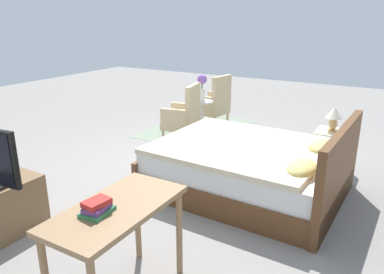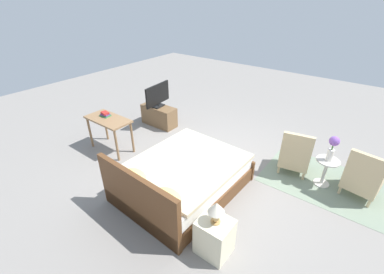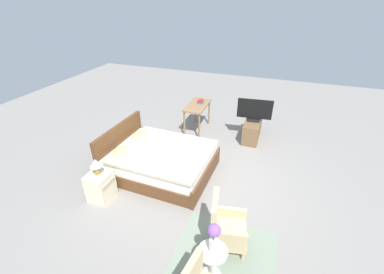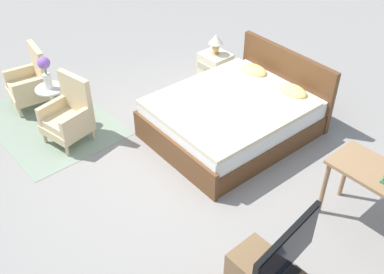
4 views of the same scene
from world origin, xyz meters
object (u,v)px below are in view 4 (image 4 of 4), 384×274
Objects in this scene: flower_vase at (45,69)px; vanity_desk at (379,183)px; bed at (236,115)px; nightstand at (215,70)px; side_table at (52,100)px; armchair_by_window_right at (69,116)px; table_lamp at (216,41)px; armchair_by_window_left at (31,83)px; tv_flatscreen at (286,254)px.

vanity_desk is at bearing 21.14° from flower_vase.
bed reaches higher than vanity_desk.
vanity_desk reaches higher than nightstand.
side_table is 2.56m from nightstand.
vanity_desk is (2.16, -0.14, 0.36)m from bed.
armchair_by_window_right is 3.91m from vanity_desk.
vanity_desk is (3.29, -0.83, -0.12)m from table_lamp.
flower_vase is at bearing -108.87° from nightstand.
armchair_by_window_left is at bearing -144.98° from bed.
armchair_by_window_left is at bearing -175.95° from flower_vase.
armchair_by_window_right is at bearing -0.02° from armchair_by_window_left.
armchair_by_window_right is 2.79× the size of table_lamp.
side_table is 1.13× the size of flower_vase.
tv_flatscreen reaches higher than flower_vase.
bed is 3.91× the size of nightstand.
tv_flatscreen is at bearing -89.61° from vanity_desk.
armchair_by_window_left is at bearing -178.98° from tv_flatscreen.
table_lamp is (0.83, 2.42, 0.44)m from side_table.
nightstand is 1.70× the size of table_lamp.
vanity_desk is (4.11, 1.59, 0.31)m from side_table.
table_lamp is (0.00, 0.00, 0.50)m from nightstand.
table_lamp is at bearing 90.00° from nightstand.
flower_vase is 2.61m from nightstand.
nightstand is at bearing 144.23° from tv_flatscreen.
side_table is 0.96× the size of nightstand.
armchair_by_window_right is 1.64× the size of nightstand.
nightstand is 0.50m from table_lamp.
side_table is at bearing -158.86° from vanity_desk.
bed is at bearing 41.53° from flower_vase.
armchair_by_window_left is at bearing -175.95° from side_table.
armchair_by_window_right is 0.57m from side_table.
table_lamp is 0.37× the size of tv_flatscreen.
bed is 2.67m from flower_vase.
flower_vase is 4.12m from tv_flatscreen.
armchair_by_window_right is at bearing -95.91° from nightstand.
flower_vase is (-1.95, -1.73, 0.54)m from bed.
armchair_by_window_left is 2.83m from nightstand.
flower_vase is 0.85× the size of nightstand.
armchair_by_window_left is at bearing -119.65° from table_lamp.
vanity_desk is at bearing 90.39° from tv_flatscreen.
bed is 2.61m from side_table.
bed reaches higher than armchair_by_window_right.
armchair_by_window_right is at bearing -127.96° from bed.
bed is 4.61× the size of flower_vase.
armchair_by_window_left is at bearing 179.98° from armchair_by_window_right.
armchair_by_window_left is 1.93× the size of flower_vase.
bed is 6.66× the size of table_lamp.
armchair_by_window_right is 1.04× the size of tv_flatscreen.
bed is 2.39× the size of armchair_by_window_right.
armchair_by_window_right is (1.15, -0.00, 0.00)m from armchair_by_window_left.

